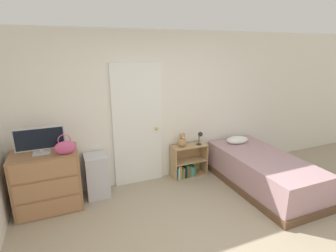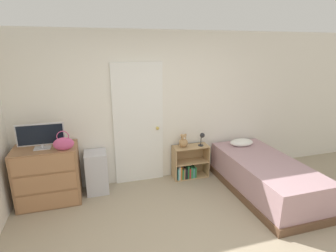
# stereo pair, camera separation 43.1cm
# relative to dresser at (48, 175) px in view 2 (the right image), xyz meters

# --- Properties ---
(wall_back) EXTENTS (10.00, 0.06, 2.55)m
(wall_back) POSITION_rel_dresser_xyz_m (1.63, 0.32, 0.84)
(wall_back) COLOR white
(wall_back) RESTS_ON ground_plane
(door_closed) EXTENTS (0.84, 0.09, 2.06)m
(door_closed) POSITION_rel_dresser_xyz_m (1.44, 0.27, 0.59)
(door_closed) COLOR white
(door_closed) RESTS_ON ground_plane
(dresser) EXTENTS (0.89, 0.55, 0.88)m
(dresser) POSITION_rel_dresser_xyz_m (0.00, 0.00, 0.00)
(dresser) COLOR #996B47
(dresser) RESTS_ON ground_plane
(tv) EXTENTS (0.64, 0.16, 0.37)m
(tv) POSITION_rel_dresser_xyz_m (-0.02, -0.02, 0.63)
(tv) COLOR #B7B7BC
(tv) RESTS_ON dresser
(handbag) EXTENTS (0.28, 0.10, 0.29)m
(handbag) POSITION_rel_dresser_xyz_m (0.28, -0.18, 0.54)
(handbag) COLOR #C64C7F
(handbag) RESTS_ON dresser
(storage_bin) EXTENTS (0.34, 0.36, 0.68)m
(storage_bin) POSITION_rel_dresser_xyz_m (0.70, 0.09, -0.10)
(storage_bin) COLOR silver
(storage_bin) RESTS_ON ground_plane
(bookshelf) EXTENTS (0.64, 0.27, 0.59)m
(bookshelf) POSITION_rel_dresser_xyz_m (2.30, 0.14, -0.21)
(bookshelf) COLOR tan
(bookshelf) RESTS_ON ground_plane
(teddy_bear) EXTENTS (0.16, 0.16, 0.24)m
(teddy_bear) POSITION_rel_dresser_xyz_m (2.20, 0.14, 0.26)
(teddy_bear) COLOR tan
(teddy_bear) RESTS_ON bookshelf
(desk_lamp) EXTENTS (0.11, 0.10, 0.24)m
(desk_lamp) POSITION_rel_dresser_xyz_m (2.53, 0.10, 0.32)
(desk_lamp) COLOR #262628
(desk_lamp) RESTS_ON bookshelf
(bed) EXTENTS (0.97, 2.00, 0.68)m
(bed) POSITION_rel_dresser_xyz_m (3.27, -0.71, -0.15)
(bed) COLOR brown
(bed) RESTS_ON ground_plane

